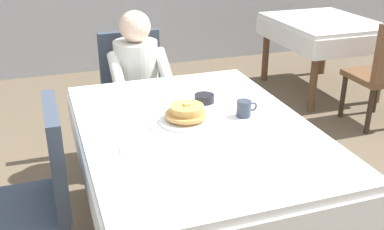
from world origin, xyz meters
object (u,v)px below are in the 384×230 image
diner_person (138,77)px  fork_left_of_plate (151,128)px  knife_right_of_plate (223,117)px  background_table_far (323,31)px  dining_table_main (196,141)px  cup_coffee (244,109)px  chair_diner (134,89)px  plate_breakfast (187,120)px  breakfast_stack (187,112)px  bowl_butter (204,98)px  spoon_near_edge (217,149)px  chair_left_side (38,190)px

diner_person → fork_left_of_plate: diner_person is taller
fork_left_of_plate → diner_person: bearing=-13.7°
knife_right_of_plate → background_table_far: bearing=-44.9°
dining_table_main → cup_coffee: (0.27, 0.03, 0.13)m
chair_diner → plate_breakfast: size_ratio=3.32×
breakfast_stack → cup_coffee: 0.30m
knife_right_of_plate → background_table_far: 2.64m
cup_coffee → background_table_far: (1.74, 1.89, -0.16)m
chair_diner → breakfast_stack: (0.04, -1.11, 0.26)m
cup_coffee → knife_right_of_plate: size_ratio=0.57×
dining_table_main → background_table_far: same height
bowl_butter → dining_table_main: bearing=-118.0°
diner_person → spoon_near_edge: size_ratio=7.47×
chair_diner → diner_person: (-0.00, -0.16, 0.14)m
chair_diner → chair_left_side: same height
chair_left_side → fork_left_of_plate: 0.59m
plate_breakfast → background_table_far: size_ratio=0.25×
bowl_butter → fork_left_of_plate: bearing=-147.4°
plate_breakfast → spoon_near_edge: bearing=-84.8°
plate_breakfast → spoon_near_edge: size_ratio=1.87×
diner_person → fork_left_of_plate: (-0.15, -0.97, 0.07)m
plate_breakfast → background_table_far: 2.76m
cup_coffee → knife_right_of_plate: cup_coffee is taller
fork_left_of_plate → knife_right_of_plate: bearing=-94.9°
chair_left_side → fork_left_of_plate: size_ratio=5.17×
chair_diner → background_table_far: 2.21m
dining_table_main → breakfast_stack: size_ratio=7.36×
plate_breakfast → fork_left_of_plate: (-0.19, -0.02, -0.01)m
chair_diner → bowl_butter: 0.95m
chair_left_side → dining_table_main: bearing=-90.0°
background_table_far → diner_person: bearing=-156.5°
chair_diner → bowl_butter: size_ratio=8.45×
chair_diner → background_table_far: chair_diner is taller
plate_breakfast → breakfast_stack: (-0.00, -0.00, 0.04)m
dining_table_main → spoon_near_edge: (0.00, -0.27, 0.09)m
fork_left_of_plate → background_table_far: bearing=-54.8°
plate_breakfast → breakfast_stack: breakfast_stack is taller
background_table_far → chair_diner: bearing=-160.3°
fork_left_of_plate → background_table_far: fork_left_of_plate is taller
fork_left_of_plate → dining_table_main: bearing=-105.0°
breakfast_stack → knife_right_of_plate: (0.19, -0.02, -0.05)m
dining_table_main → chair_diner: (-0.07, 1.17, -0.12)m
dining_table_main → bowl_butter: bowl_butter is taller
spoon_near_edge → background_table_far: (2.01, 2.19, -0.12)m
breakfast_stack → bowl_butter: (0.17, 0.21, -0.03)m
plate_breakfast → bowl_butter: size_ratio=2.55×
diner_person → knife_right_of_plate: diner_person is taller
cup_coffee → bowl_butter: (-0.13, 0.25, -0.02)m
background_table_far → knife_right_of_plate: bearing=-134.6°
chair_left_side → bowl_butter: chair_left_side is taller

